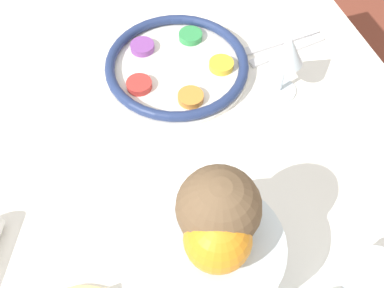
# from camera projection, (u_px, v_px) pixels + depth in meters

# --- Properties ---
(ground_plane) EXTENTS (8.00, 8.00, 0.00)m
(ground_plane) POSITION_uv_depth(u_px,v_px,m) (172.00, 286.00, 1.37)
(ground_plane) COLOR brown
(dining_table) EXTENTS (1.41, 1.02, 0.71)m
(dining_table) POSITION_uv_depth(u_px,v_px,m) (167.00, 241.00, 1.08)
(dining_table) COLOR white
(dining_table) RESTS_ON ground_plane
(seder_plate) EXTENTS (0.29, 0.29, 0.03)m
(seder_plate) POSITION_uv_depth(u_px,v_px,m) (177.00, 66.00, 0.90)
(seder_plate) COLOR silver
(seder_plate) RESTS_ON dining_table
(wine_glass) EXTENTS (0.07, 0.07, 0.14)m
(wine_glass) POSITION_uv_depth(u_px,v_px,m) (288.00, 54.00, 0.80)
(wine_glass) COLOR silver
(wine_glass) RESTS_ON dining_table
(fruit_stand) EXTENTS (0.19, 0.19, 0.11)m
(fruit_stand) POSITION_uv_depth(u_px,v_px,m) (215.00, 251.00, 0.60)
(fruit_stand) COLOR silver
(fruit_stand) RESTS_ON dining_table
(orange_fruit) EXTENTS (0.08, 0.08, 0.08)m
(orange_fruit) POSITION_uv_depth(u_px,v_px,m) (218.00, 239.00, 0.54)
(orange_fruit) COLOR orange
(orange_fruit) RESTS_ON fruit_stand
(coconut) EXTENTS (0.11, 0.11, 0.11)m
(coconut) POSITION_uv_depth(u_px,v_px,m) (219.00, 208.00, 0.55)
(coconut) COLOR brown
(coconut) RESTS_ON fruit_stand
(cup_far) EXTENTS (0.07, 0.07, 0.07)m
(cup_far) POSITION_uv_depth(u_px,v_px,m) (372.00, 277.00, 0.64)
(cup_far) COLOR silver
(cup_far) RESTS_ON dining_table
(fork_left) EXTENTS (0.04, 0.18, 0.01)m
(fork_left) POSITION_uv_depth(u_px,v_px,m) (281.00, 41.00, 0.96)
(fork_left) COLOR silver
(fork_left) RESTS_ON dining_table
(fork_right) EXTENTS (0.05, 0.18, 0.01)m
(fork_right) POSITION_uv_depth(u_px,v_px,m) (287.00, 50.00, 0.94)
(fork_right) COLOR silver
(fork_right) RESTS_ON dining_table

